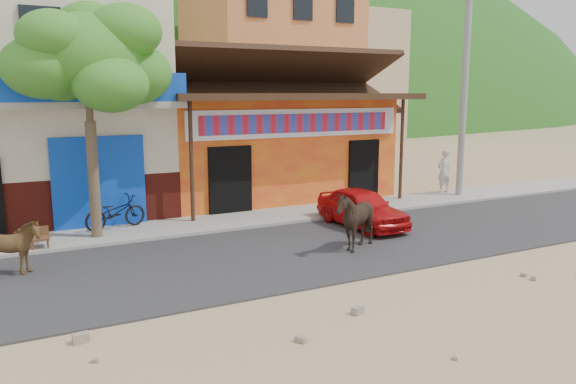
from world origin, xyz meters
The scene contains 16 objects.
ground centered at (0.00, 0.00, 0.00)m, with size 120.00×120.00×0.00m, color #9E825B.
road centered at (0.00, 2.50, 0.02)m, with size 60.00×5.00×0.04m, color #28282B.
sidewalk centered at (0.00, 6.00, 0.06)m, with size 60.00×2.00×0.12m, color gray.
dance_club centered at (2.00, 10.00, 1.80)m, with size 8.00×6.00×3.60m, color orange.
cafe_building centered at (-5.50, 10.00, 3.50)m, with size 7.00×6.00×7.00m, color beige.
apartment_front centered at (9.00, 24.00, 6.00)m, with size 9.00×9.00×12.00m, color #CC723F.
apartment_rear centered at (18.00, 30.00, 5.00)m, with size 8.00×8.00×10.00m, color tan.
hillside centered at (0.00, 70.00, 12.00)m, with size 100.00×40.00×24.00m, color #194C14.
tree centered at (-4.60, 5.80, 3.12)m, with size 3.00×3.00×6.00m, color #2D721E, non-canonical shape.
utility_pole centered at (8.20, 6.00, 4.12)m, with size 0.24×0.24×8.00m, color gray.
cow_tan centered at (-6.74, 3.52, 0.63)m, with size 0.64×1.39×1.18m, color brown.
cow_dark centered at (0.83, 1.87, 0.79)m, with size 1.21×1.36×1.49m, color black.
red_car centered at (2.38, 3.82, 0.59)m, with size 1.30×3.24×1.10m, color red.
scooter centered at (-4.00, 6.44, 0.58)m, with size 0.61×1.74×0.91m, color black.
pedestrian centered at (8.00, 6.61, 0.94)m, with size 0.60×0.39×1.63m, color silver.
cafe_chair_left centered at (-6.00, 5.30, 0.58)m, with size 0.43×0.43×0.92m, color #4F311A, non-canonical shape.
Camera 1 is at (-6.68, -9.15, 3.84)m, focal length 35.00 mm.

